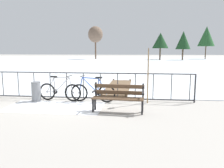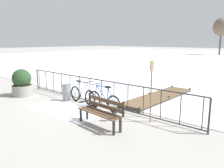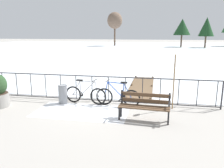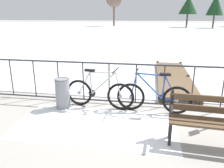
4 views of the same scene
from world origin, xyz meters
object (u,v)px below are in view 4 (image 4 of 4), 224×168
bicycle_near_railing (99,93)px  trash_bin (63,93)px  bicycle_second (154,97)px  park_bench (217,117)px

bicycle_near_railing → trash_bin: bicycle_near_railing is taller
bicycle_second → park_bench: bicycle_second is taller
park_bench → trash_bin: (-3.22, 1.09, -0.14)m
bicycle_near_railing → trash_bin: 0.88m
bicycle_near_railing → bicycle_second: size_ratio=1.00×
park_bench → trash_bin: 3.40m
trash_bin → park_bench: bearing=-18.7°
bicycle_near_railing → bicycle_second: (1.29, -0.05, 0.00)m
bicycle_second → trash_bin: (-2.16, -0.11, 0.00)m
bicycle_near_railing → bicycle_second: same height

